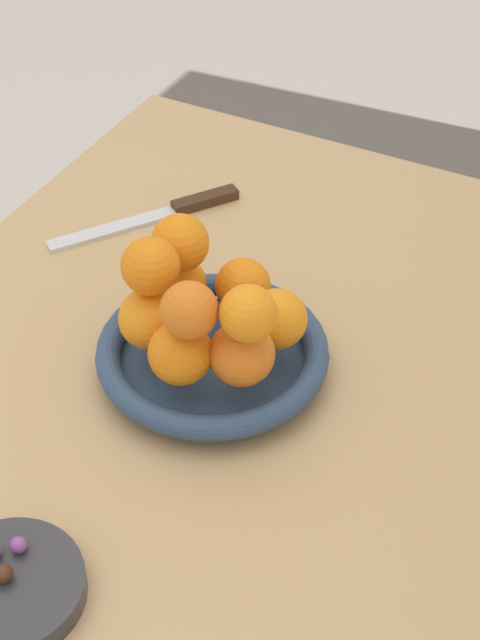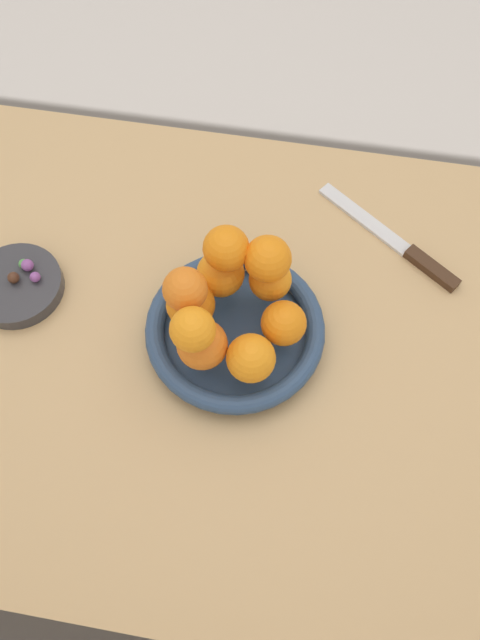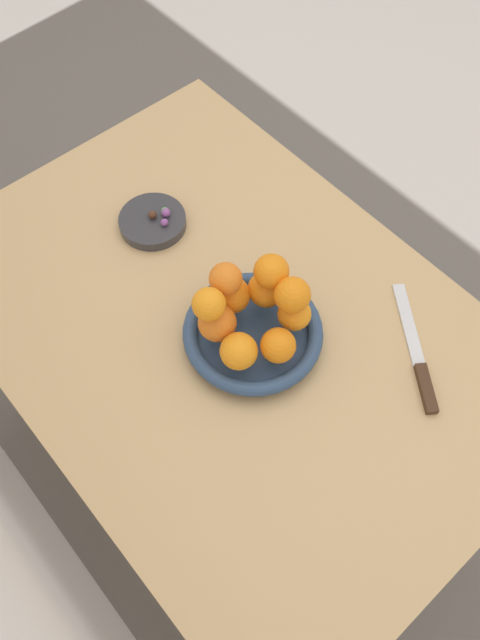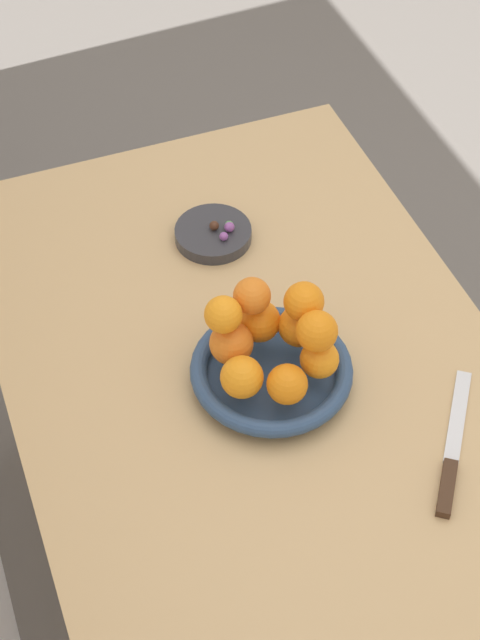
% 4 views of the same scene
% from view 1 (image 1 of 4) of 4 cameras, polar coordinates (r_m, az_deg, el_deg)
% --- Properties ---
extents(dining_table, '(1.10, 0.76, 0.74)m').
position_cam_1_polar(dining_table, '(1.08, -2.57, -8.36)').
color(dining_table, tan).
rests_on(dining_table, ground_plane).
extents(fruit_bowl, '(0.25, 0.25, 0.04)m').
position_cam_1_polar(fruit_bowl, '(1.04, -1.61, -2.03)').
color(fruit_bowl, navy).
rests_on(fruit_bowl, dining_table).
extents(candy_dish, '(0.13, 0.13, 0.02)m').
position_cam_1_polar(candy_dish, '(0.89, -13.33, -14.96)').
color(candy_dish, '#333338').
rests_on(candy_dish, dining_table).
extents(orange_0, '(0.06, 0.06, 0.06)m').
position_cam_1_polar(orange_0, '(1.05, 0.17, 2.02)').
color(orange_0, orange).
rests_on(orange_0, fruit_bowl).
extents(orange_1, '(0.06, 0.06, 0.06)m').
position_cam_1_polar(orange_1, '(1.05, -3.53, 2.14)').
color(orange_1, orange).
rests_on(orange_1, fruit_bowl).
extents(orange_2, '(0.07, 0.07, 0.07)m').
position_cam_1_polar(orange_2, '(1.01, -5.27, 0.08)').
color(orange_2, orange).
rests_on(orange_2, fruit_bowl).
extents(orange_3, '(0.07, 0.07, 0.07)m').
position_cam_1_polar(orange_3, '(0.97, -3.61, -2.08)').
color(orange_3, orange).
rests_on(orange_3, fruit_bowl).
extents(orange_4, '(0.07, 0.07, 0.07)m').
position_cam_1_polar(orange_4, '(0.96, 0.11, -1.97)').
color(orange_4, orange).
rests_on(orange_4, fruit_bowl).
extents(orange_5, '(0.06, 0.06, 0.06)m').
position_cam_1_polar(orange_5, '(1.01, 2.16, 0.06)').
color(orange_5, orange).
rests_on(orange_5, fruit_bowl).
extents(orange_6, '(0.06, 0.06, 0.06)m').
position_cam_1_polar(orange_6, '(0.97, -5.23, 3.15)').
color(orange_6, orange).
rests_on(orange_6, orange_2).
extents(orange_7, '(0.06, 0.06, 0.06)m').
position_cam_1_polar(orange_7, '(1.01, -3.51, 4.51)').
color(orange_7, orange).
rests_on(orange_7, orange_1).
extents(orange_8, '(0.06, 0.06, 0.06)m').
position_cam_1_polar(orange_8, '(0.92, 0.48, 0.38)').
color(orange_8, orange).
rests_on(orange_8, orange_4).
extents(orange_9, '(0.06, 0.06, 0.06)m').
position_cam_1_polar(orange_9, '(0.92, -3.33, 0.53)').
color(orange_9, orange).
rests_on(orange_9, orange_3).
extents(candy_ball_0, '(0.02, 0.02, 0.02)m').
position_cam_1_polar(candy_ball_0, '(0.87, -13.61, -14.15)').
color(candy_ball_0, '#472819').
rests_on(candy_ball_0, candy_dish).
extents(candy_ball_2, '(0.02, 0.02, 0.02)m').
position_cam_1_polar(candy_ball_2, '(0.89, -12.76, -12.65)').
color(candy_ball_2, '#8C4C99').
rests_on(candy_ball_2, candy_dish).
extents(knife, '(0.22, 0.17, 0.01)m').
position_cam_1_polar(knife, '(1.27, -4.55, 6.20)').
color(knife, '#3F2819').
rests_on(knife, dining_table).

